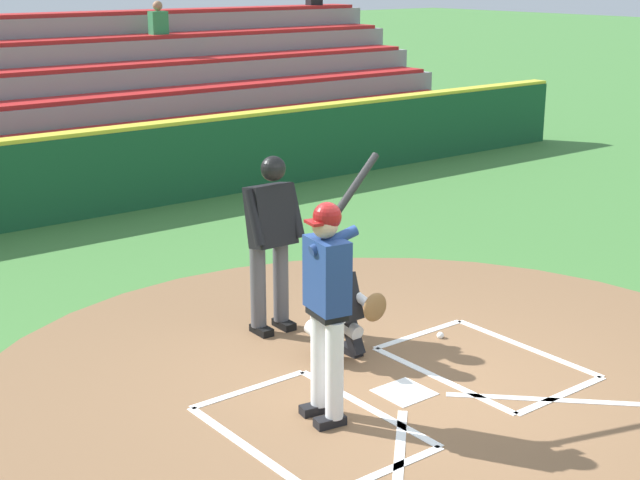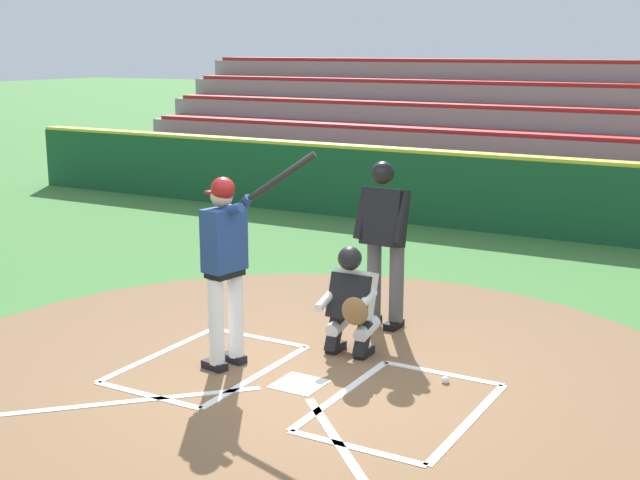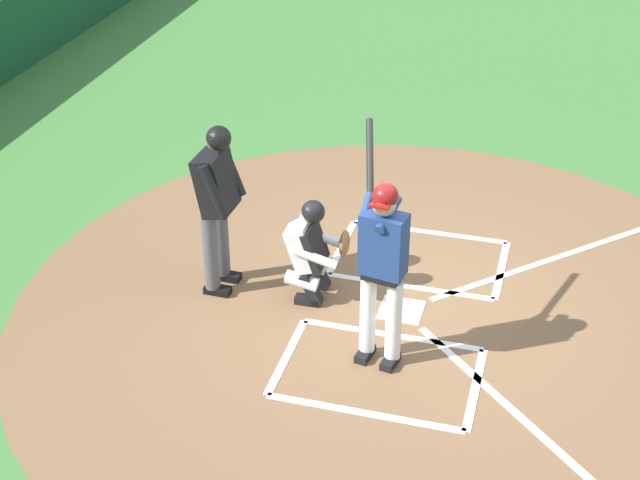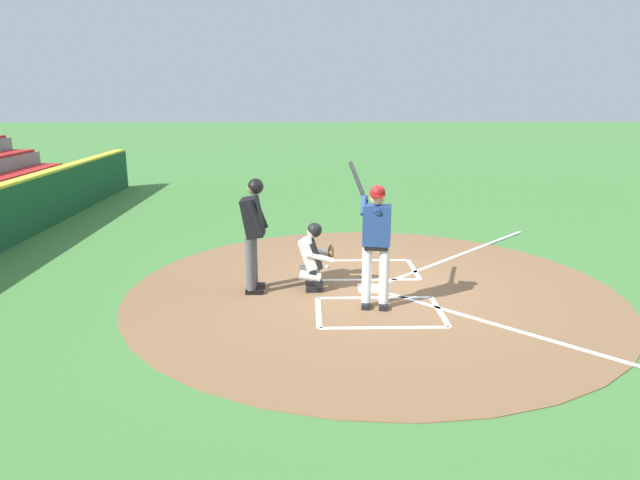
# 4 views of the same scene
# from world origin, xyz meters

# --- Properties ---
(ground_plane) EXTENTS (120.00, 120.00, 0.00)m
(ground_plane) POSITION_xyz_m (0.00, 0.00, 0.00)
(ground_plane) COLOR #427A38
(dirt_circle) EXTENTS (8.00, 8.00, 0.01)m
(dirt_circle) POSITION_xyz_m (0.00, 0.00, 0.01)
(dirt_circle) COLOR brown
(dirt_circle) RESTS_ON ground
(home_plate_and_chalk) EXTENTS (7.93, 4.91, 0.01)m
(home_plate_and_chalk) POSITION_xyz_m (0.00, 0.88, 0.01)
(home_plate_and_chalk) COLOR white
(home_plate_and_chalk) RESTS_ON dirt_circle
(batter) EXTENTS (1.02, 0.59, 2.13)m
(batter) POSITION_xyz_m (0.84, -0.05, 1.10)
(batter) COLOR white
(batter) RESTS_ON ground
(catcher) EXTENTS (0.59, 0.60, 1.13)m
(catcher) POSITION_xyz_m (-0.03, -0.96, 0.59)
(catcher) COLOR black
(catcher) RESTS_ON ground
(plate_umpire) EXTENTS (0.59, 0.42, 1.86)m
(plate_umpire) POSITION_xyz_m (0.07, -1.92, 1.08)
(plate_umpire) COLOR #4C4C51
(plate_umpire) RESTS_ON ground
(baseball) EXTENTS (0.07, 0.07, 0.07)m
(baseball) POSITION_xyz_m (-1.16, -0.70, 0.04)
(baseball) COLOR white
(baseball) RESTS_ON ground
(backstop_wall) EXTENTS (22.00, 0.36, 1.31)m
(backstop_wall) POSITION_xyz_m (0.00, -7.50, 0.65)
(backstop_wall) COLOR #19512D
(backstop_wall) RESTS_ON ground
(bleacher_stand) EXTENTS (20.00, 5.10, 3.45)m
(bleacher_stand) POSITION_xyz_m (-0.00, -11.33, 1.00)
(bleacher_stand) COLOR gray
(bleacher_stand) RESTS_ON ground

